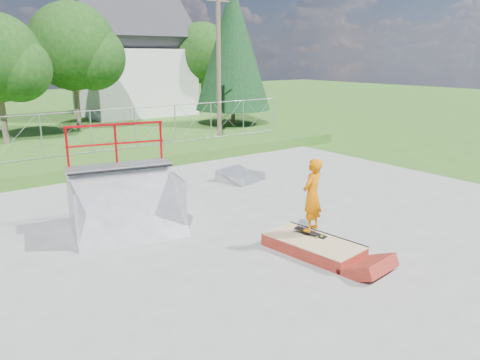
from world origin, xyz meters
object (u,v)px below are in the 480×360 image
(flat_bank_ramp, at_px, (241,176))
(grind_box, at_px, (313,247))
(quarter_pipe, at_px, (126,182))
(skater, at_px, (312,198))

(flat_bank_ramp, bearing_deg, grind_box, -125.15)
(grind_box, distance_m, flat_bank_ramp, 6.75)
(grind_box, height_order, quarter_pipe, quarter_pipe)
(grind_box, distance_m, quarter_pipe, 4.98)
(grind_box, height_order, flat_bank_ramp, flat_bank_ramp)
(grind_box, distance_m, skater, 1.14)
(quarter_pipe, distance_m, flat_bank_ramp, 6.05)
(flat_bank_ramp, height_order, skater, skater)
(flat_bank_ramp, bearing_deg, skater, -124.51)
(grind_box, relative_size, quarter_pipe, 0.89)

